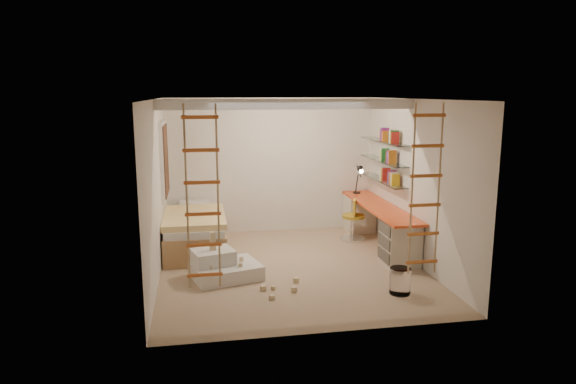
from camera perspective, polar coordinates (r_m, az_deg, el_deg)
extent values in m
plane|color=tan|center=(8.12, 0.37, -8.39)|extent=(4.50, 4.50, 0.00)
cube|color=white|center=(7.96, 0.00, 9.73)|extent=(4.00, 0.18, 0.16)
cube|color=white|center=(9.13, -13.65, 3.47)|extent=(0.06, 1.15, 1.35)
cube|color=#4C2D1E|center=(9.12, -13.39, 3.48)|extent=(0.02, 1.00, 1.20)
cylinder|color=white|center=(7.24, 12.36, -9.62)|extent=(0.29, 0.29, 0.36)
cube|color=#EF4E1C|center=(9.14, 10.10, -1.60)|extent=(0.55, 2.80, 0.04)
cube|color=beige|center=(10.23, 7.93, -2.33)|extent=(0.52, 0.55, 0.71)
cube|color=beige|center=(8.33, 12.37, -5.59)|extent=(0.52, 0.55, 0.71)
cube|color=#4C4742|center=(8.16, 10.69, -4.01)|extent=(0.02, 0.50, 0.18)
cube|color=#4C4742|center=(8.22, 10.63, -5.49)|extent=(0.02, 0.50, 0.18)
cube|color=#4C4742|center=(8.29, 10.58, -6.95)|extent=(0.02, 0.50, 0.18)
cube|color=white|center=(9.38, 10.42, 1.33)|extent=(0.25, 1.80, 0.01)
cube|color=white|center=(9.33, 10.50, 3.45)|extent=(0.25, 1.80, 0.01)
cube|color=white|center=(9.29, 10.57, 5.59)|extent=(0.25, 1.80, 0.01)
cube|color=#AD7F51|center=(9.11, -10.28, -4.93)|extent=(1.00, 2.00, 0.45)
cube|color=white|center=(9.03, -10.34, -3.19)|extent=(0.95, 1.95, 0.12)
cube|color=yellow|center=(8.86, -10.37, -2.73)|extent=(1.02, 1.60, 0.10)
cube|color=white|center=(9.79, -10.36, -1.37)|extent=(0.55, 0.35, 0.12)
cylinder|color=black|center=(10.18, 7.63, -0.06)|extent=(0.14, 0.14, 0.02)
cylinder|color=black|center=(10.14, 7.66, 0.99)|extent=(0.02, 0.15, 0.36)
cylinder|color=black|center=(10.01, 7.87, 2.30)|extent=(0.02, 0.27, 0.20)
cone|color=black|center=(9.89, 8.09, 2.48)|extent=(0.12, 0.14, 0.15)
cylinder|color=#FFEABF|center=(9.86, 8.16, 2.28)|extent=(0.08, 0.04, 0.08)
cylinder|color=#B39122|center=(9.53, 7.27, -2.70)|extent=(0.52, 0.52, 0.06)
cube|color=gold|center=(9.44, 7.39, -1.70)|extent=(0.14, 0.30, 0.29)
cylinder|color=silver|center=(9.58, 7.24, -3.88)|extent=(0.06, 0.06, 0.41)
cylinder|color=silver|center=(9.64, 7.20, -5.18)|extent=(0.59, 0.59, 0.05)
cube|color=silver|center=(7.72, -6.89, -8.70)|extent=(1.11, 0.97, 0.21)
cube|color=silver|center=(7.70, -8.31, -7.13)|extent=(0.69, 0.61, 0.21)
cube|color=#CCB284|center=(7.66, -8.34, -6.10)|extent=(0.10, 0.10, 0.08)
cube|color=#CCB284|center=(7.63, -8.35, -5.56)|extent=(0.09, 0.09, 0.07)
cube|color=#CCB284|center=(7.61, -8.37, -4.87)|extent=(0.07, 0.07, 0.12)
cube|color=#CCB284|center=(7.55, -5.32, -8.03)|extent=(0.06, 0.06, 0.06)
cube|color=#CCB284|center=(7.80, -5.19, -7.39)|extent=(0.06, 0.06, 0.06)
cube|color=#CCB284|center=(7.50, -8.69, -8.25)|extent=(0.06, 0.06, 0.06)
cube|color=#CCB284|center=(7.51, 0.88, -9.76)|extent=(0.07, 0.07, 0.07)
cube|color=#CCB284|center=(7.18, 0.67, -10.76)|extent=(0.07, 0.07, 0.07)
cube|color=#CCB284|center=(6.94, -1.82, -11.57)|extent=(0.07, 0.07, 0.07)
cube|color=#CCB284|center=(7.23, -2.78, -10.61)|extent=(0.07, 0.07, 0.07)
cube|color=#CCB284|center=(7.25, -1.67, -10.54)|extent=(0.07, 0.07, 0.07)
cube|color=yellow|center=(9.37, 10.45, 2.03)|extent=(0.14, 0.70, 0.22)
cube|color=white|center=(9.32, 10.52, 4.16)|extent=(0.14, 0.52, 0.22)
cube|color=#262626|center=(9.28, 10.60, 6.30)|extent=(0.14, 0.64, 0.22)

